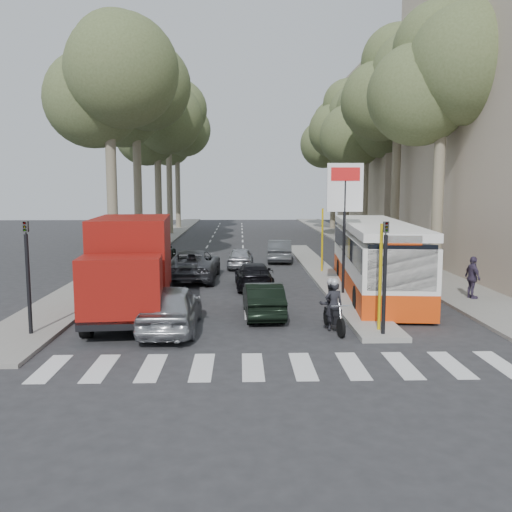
# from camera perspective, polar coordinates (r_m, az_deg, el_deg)

# --- Properties ---
(ground) EXTENTS (120.00, 120.00, 0.00)m
(ground) POSITION_cam_1_polar(r_m,az_deg,el_deg) (18.14, 1.90, -7.47)
(ground) COLOR #28282B
(ground) RESTS_ON ground
(sidewalk_right) EXTENTS (3.20, 70.00, 0.12)m
(sidewalk_right) POSITION_cam_1_polar(r_m,az_deg,el_deg) (43.84, 11.13, 1.15)
(sidewalk_right) COLOR gray
(sidewalk_right) RESTS_ON ground
(median_left) EXTENTS (2.40, 64.00, 0.12)m
(median_left) POSITION_cam_1_polar(r_m,az_deg,el_deg) (46.25, -10.24, 1.48)
(median_left) COLOR gray
(median_left) RESTS_ON ground
(traffic_island) EXTENTS (1.50, 26.00, 0.16)m
(traffic_island) POSITION_cam_1_polar(r_m,az_deg,el_deg) (29.20, 6.93, -1.73)
(traffic_island) COLOR gray
(traffic_island) RESTS_ON ground
(building_far) EXTENTS (11.00, 20.00, 16.00)m
(building_far) POSITION_cam_1_polar(r_m,az_deg,el_deg) (54.23, 16.44, 10.54)
(building_far) COLOR #B7A88E
(building_far) RESTS_ON ground
(billboard) EXTENTS (1.50, 12.10, 5.60)m
(billboard) POSITION_cam_1_polar(r_m,az_deg,el_deg) (22.95, 9.31, 4.89)
(billboard) COLOR yellow
(billboard) RESTS_ON ground
(traffic_light_island) EXTENTS (0.16, 0.41, 3.60)m
(traffic_light_island) POSITION_cam_1_polar(r_m,az_deg,el_deg) (16.73, 13.45, -0.24)
(traffic_light_island) COLOR black
(traffic_light_island) RESTS_ON ground
(traffic_light_left) EXTENTS (0.16, 0.41, 3.60)m
(traffic_light_left) POSITION_cam_1_polar(r_m,az_deg,el_deg) (17.87, -22.96, -0.15)
(traffic_light_left) COLOR black
(traffic_light_left) RESTS_ON ground
(tree_l_a) EXTENTS (7.40, 7.20, 14.10)m
(tree_l_a) POSITION_cam_1_polar(r_m,az_deg,el_deg) (30.93, -15.01, 17.77)
(tree_l_a) COLOR #6B604C
(tree_l_a) RESTS_ON ground
(tree_l_b) EXTENTS (7.40, 7.20, 14.88)m
(tree_l_b) POSITION_cam_1_polar(r_m,az_deg,el_deg) (38.79, -12.38, 16.67)
(tree_l_b) COLOR #6B604C
(tree_l_b) RESTS_ON ground
(tree_l_c) EXTENTS (7.40, 7.20, 13.71)m
(tree_l_c) POSITION_cam_1_polar(r_m,az_deg,el_deg) (46.43, -10.22, 13.85)
(tree_l_c) COLOR #6B604C
(tree_l_c) RESTS_ON ground
(tree_l_d) EXTENTS (7.40, 7.20, 15.66)m
(tree_l_d) POSITION_cam_1_polar(r_m,az_deg,el_deg) (54.52, -9.09, 14.69)
(tree_l_d) COLOR #6B604C
(tree_l_d) RESTS_ON ground
(tree_l_e) EXTENTS (7.40, 7.20, 14.49)m
(tree_l_e) POSITION_cam_1_polar(r_m,az_deg,el_deg) (62.30, -8.20, 12.81)
(tree_l_e) COLOR #6B604C
(tree_l_e) RESTS_ON ground
(tree_r_a) EXTENTS (7.40, 7.20, 14.10)m
(tree_r_a) POSITION_cam_1_polar(r_m,az_deg,el_deg) (30.02, 19.27, 17.94)
(tree_r_a) COLOR #6B604C
(tree_r_a) RESTS_ON ground
(tree_r_b) EXTENTS (7.40, 7.20, 15.27)m
(tree_r_b) POSITION_cam_1_polar(r_m,az_deg,el_deg) (37.71, 14.96, 17.41)
(tree_r_b) COLOR #6B604C
(tree_r_b) RESTS_ON ground
(tree_r_c) EXTENTS (7.40, 7.20, 13.32)m
(tree_r_c) POSITION_cam_1_polar(r_m,az_deg,el_deg) (45.07, 11.66, 13.57)
(tree_r_c) COLOR #6B604C
(tree_r_c) RESTS_ON ground
(tree_r_d) EXTENTS (7.40, 7.20, 14.88)m
(tree_r_d) POSITION_cam_1_polar(r_m,az_deg,el_deg) (53.02, 9.76, 14.14)
(tree_r_d) COLOR #6B604C
(tree_r_d) RESTS_ON ground
(tree_r_e) EXTENTS (7.40, 7.20, 14.10)m
(tree_r_e) POSITION_cam_1_polar(r_m,az_deg,el_deg) (60.79, 8.32, 12.62)
(tree_r_e) COLOR #6B604C
(tree_r_e) RESTS_ON ground
(silver_hatchback) EXTENTS (1.81, 4.50, 1.53)m
(silver_hatchback) POSITION_cam_1_polar(r_m,az_deg,el_deg) (17.75, -8.98, -5.34)
(silver_hatchback) COLOR #ACAFB4
(silver_hatchback) RESTS_ON ground
(dark_hatchback) EXTENTS (1.48, 3.80, 1.24)m
(dark_hatchback) POSITION_cam_1_polar(r_m,az_deg,el_deg) (19.47, 0.75, -4.58)
(dark_hatchback) COLOR black
(dark_hatchback) RESTS_ON ground
(queue_car_a) EXTENTS (2.66, 5.50, 1.51)m
(queue_car_a) POSITION_cam_1_polar(r_m,az_deg,el_deg) (27.35, -6.68, -0.91)
(queue_car_a) COLOR #44464B
(queue_car_a) RESTS_ON ground
(queue_car_b) EXTENTS (1.81, 4.15, 1.19)m
(queue_car_b) POSITION_cam_1_polar(r_m,az_deg,el_deg) (24.85, -0.25, -2.06)
(queue_car_b) COLOR black
(queue_car_b) RESTS_ON ground
(queue_car_c) EXTENTS (1.62, 3.58, 1.19)m
(queue_car_c) POSITION_cam_1_polar(r_m,az_deg,el_deg) (31.12, -1.65, -0.17)
(queue_car_c) COLOR #A9ACB1
(queue_car_c) RESTS_ON ground
(queue_car_d) EXTENTS (1.77, 4.20, 1.35)m
(queue_car_d) POSITION_cam_1_polar(r_m,az_deg,el_deg) (33.85, 2.55, 0.56)
(queue_car_d) COLOR #54585D
(queue_car_d) RESTS_ON ground
(queue_car_e) EXTENTS (2.16, 4.79, 1.36)m
(queue_car_e) POSITION_cam_1_polar(r_m,az_deg,el_deg) (33.61, -10.55, 0.41)
(queue_car_e) COLOR black
(queue_car_e) RESTS_ON ground
(red_truck) EXTENTS (3.04, 6.81, 3.54)m
(red_truck) POSITION_cam_1_polar(r_m,az_deg,el_deg) (19.52, -13.04, -1.01)
(red_truck) COLOR black
(red_truck) RESTS_ON ground
(city_bus) EXTENTS (3.71, 12.08, 3.13)m
(city_bus) POSITION_cam_1_polar(r_m,az_deg,el_deg) (24.30, 12.41, 0.08)
(city_bus) COLOR #E03E0C
(city_bus) RESTS_ON ground
(motorcycle) EXTENTS (0.83, 2.04, 1.74)m
(motorcycle) POSITION_cam_1_polar(r_m,az_deg,el_deg) (17.75, 8.01, -5.24)
(motorcycle) COLOR black
(motorcycle) RESTS_ON ground
(pedestrian_near) EXTENTS (0.62, 1.06, 1.72)m
(pedestrian_near) POSITION_cam_1_polar(r_m,az_deg,el_deg) (23.63, 21.84, -2.11)
(pedestrian_near) COLOR #3D334C
(pedestrian_near) RESTS_ON sidewalk_right
(pedestrian_far) EXTENTS (1.11, 0.59, 1.65)m
(pedestrian_far) POSITION_cam_1_polar(r_m,az_deg,el_deg) (31.60, 17.84, 0.24)
(pedestrian_far) COLOR #625749
(pedestrian_far) RESTS_ON sidewalk_right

